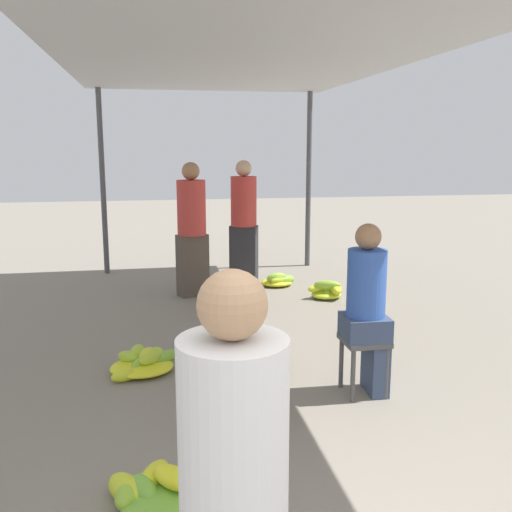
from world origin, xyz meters
name	(u,v)px	position (x,y,z in m)	size (l,w,h in m)	color
canopy_post_back_left	(103,183)	(-1.60, 7.76, 1.39)	(0.08, 0.08, 2.77)	#4C4C51
canopy_post_back_right	(309,181)	(1.60, 7.76, 1.39)	(0.08, 0.08, 2.77)	#4C4C51
canopy_tarp	(250,45)	(0.00, 4.03, 2.79)	(3.60, 7.86, 0.04)	#B2B2B7
vendor_foreground	(234,511)	(-0.68, 0.44, 0.82)	(0.45, 0.45, 1.58)	#2D2D33
stool	(364,349)	(0.70, 2.90, 0.36)	(0.34, 0.34, 0.46)	#4C4C4C
vendor_seated	(368,306)	(0.72, 2.90, 0.71)	(0.36, 0.35, 1.36)	#384766
banana_pile_left_0	(161,489)	(-0.90, 1.77, 0.07)	(0.70, 0.53, 0.21)	yellow
banana_pile_left_1	(143,362)	(-1.01, 3.66, 0.08)	(0.63, 0.57, 0.21)	#7FB735
banana_pile_right_0	(359,327)	(1.19, 4.29, 0.07)	(0.41, 0.52, 0.17)	#94C032
banana_pile_right_1	(328,291)	(1.29, 5.69, 0.10)	(0.48, 0.39, 0.25)	#AECA2D
banana_pile_right_2	(278,281)	(0.81, 6.46, 0.08)	(0.50, 0.39, 0.20)	yellow
crate_near	(249,363)	(-0.11, 3.49, 0.08)	(0.51, 0.51, 0.16)	olive
crate_mid	(243,411)	(-0.31, 2.59, 0.09)	(0.43, 0.43, 0.17)	#9E7A4C
shopper_walking_mid	(244,219)	(0.40, 6.88, 0.90)	(0.48, 0.48, 1.74)	#2D2D33
shopper_walking_far	(192,227)	(-0.39, 6.19, 0.90)	(0.47, 0.47, 1.73)	#4C4238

